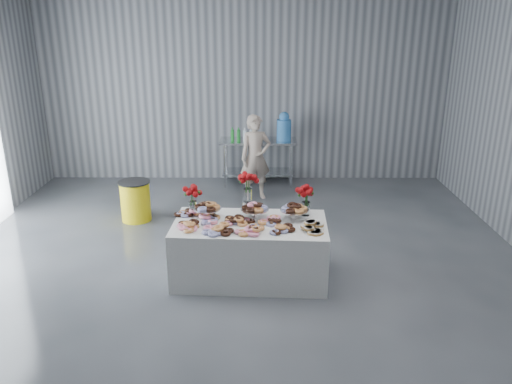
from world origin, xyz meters
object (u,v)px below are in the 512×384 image
prep_table (258,154)px  trash_barrel (135,201)px  water_jug (284,127)px  person (256,157)px  display_table (250,250)px

prep_table → trash_barrel: 2.79m
prep_table → water_jug: size_ratio=2.71×
person → prep_table: bearing=70.6°
prep_table → trash_barrel: bearing=-136.3°
display_table → water_jug: 3.96m
water_jug → trash_barrel: water_jug is taller
prep_table → water_jug: 0.73m
display_table → person: person is taller
water_jug → person: 1.06m
water_jug → person: (-0.55, -0.83, -0.38)m
water_jug → trash_barrel: (-2.50, -1.92, -0.82)m
person → trash_barrel: (-1.96, -1.08, -0.44)m
display_table → water_jug: water_jug is taller
prep_table → trash_barrel: size_ratio=2.26×
person → trash_barrel: person is taller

